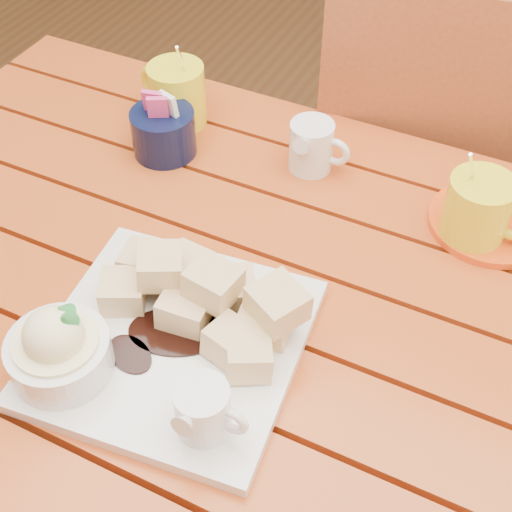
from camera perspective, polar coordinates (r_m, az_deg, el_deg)
The scene contains 8 objects.
table at distance 1.00m, azimuth -1.73°, elevation -6.05°, with size 1.20×0.79×0.75m.
dessert_plate at distance 0.82m, azimuth -8.23°, elevation -6.27°, with size 0.32×0.32×0.12m.
coffee_mug_left at distance 1.15m, azimuth -6.42°, elevation 12.80°, with size 0.12×0.09×0.15m.
coffee_mug_right at distance 0.97m, azimuth 17.42°, elevation 3.48°, with size 0.12×0.09×0.15m.
cream_pitcher at distance 1.06m, azimuth 4.52°, elevation 8.80°, with size 0.09×0.08×0.08m.
sugar_caddy at distance 1.09m, azimuth -7.41°, elevation 9.86°, with size 0.10×0.10×0.11m.
orange_saucer at distance 1.03m, azimuth 18.28°, elevation 2.52°, with size 0.17×0.17×0.02m.
chair_far at distance 1.42m, azimuth 14.60°, elevation 5.90°, with size 0.54×0.54×0.97m.
Camera 1 is at (0.30, -0.53, 1.43)m, focal length 50.00 mm.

